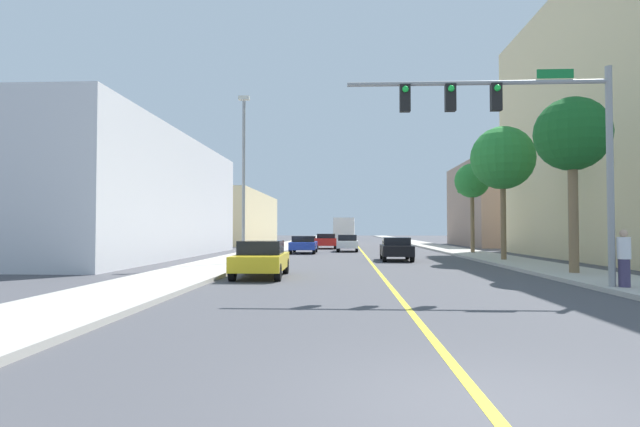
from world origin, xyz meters
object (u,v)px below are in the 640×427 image
object	(u,v)px
traffic_signal_mast	(523,125)
palm_far	(472,182)
car_blue	(304,244)
delivery_truck	(345,230)
palm_mid	(503,159)
car_white	(347,243)
car_yellow	(261,259)
palm_near	(572,136)
car_red	(326,241)
car_black	(396,248)
street_lamp	(244,171)
pedestrian	(624,258)

from	to	relation	value
traffic_signal_mast	palm_far	bearing A→B (deg)	79.66
car_blue	delivery_truck	world-z (taller)	delivery_truck
palm_mid	car_white	distance (m)	16.38
palm_mid	car_yellow	size ratio (longest dim) A/B	1.81
car_blue	palm_near	bearing A→B (deg)	123.32
delivery_truck	car_red	bearing A→B (deg)	-95.90
car_yellow	car_white	bearing A→B (deg)	-100.31
palm_near	car_black	world-z (taller)	palm_near
street_lamp	palm_near	size ratio (longest dim) A/B	1.23
palm_near	palm_mid	xyz separation A→B (m)	(-0.05, 8.55, 0.31)
car_yellow	car_blue	world-z (taller)	car_yellow
palm_near	car_red	xyz separation A→B (m)	(-10.81, 27.28, -4.83)
car_blue	car_red	distance (m)	9.11
palm_far	car_black	bearing A→B (deg)	-130.11
palm_near	delivery_truck	xyz separation A→B (m)	(-9.03, 40.62, -3.89)
car_black	car_yellow	bearing A→B (deg)	-119.83
car_yellow	car_white	world-z (taller)	car_yellow
palm_far	car_white	xyz separation A→B (m)	(-9.19, 4.29, -4.66)
car_black	delivery_truck	world-z (taller)	delivery_truck
palm_far	car_white	distance (m)	11.16
palm_near	palm_mid	distance (m)	8.56
palm_near	car_black	bearing A→B (deg)	122.26
car_yellow	car_blue	size ratio (longest dim) A/B	0.97
street_lamp	car_blue	world-z (taller)	street_lamp
palm_mid	car_blue	bearing A→B (deg)	141.33
palm_mid	palm_far	xyz separation A→B (m)	(0.43, 8.55, -0.51)
palm_far	car_black	xyz separation A→B (m)	(-6.39, -7.58, -4.66)
car_yellow	palm_mid	bearing A→B (deg)	-143.74
car_white	car_blue	bearing A→B (deg)	-136.32
palm_mid	delivery_truck	distance (m)	33.57
palm_near	car_blue	size ratio (longest dim) A/B	1.63
car_red	pedestrian	distance (m)	33.75
car_blue	delivery_truck	bearing A→B (deg)	-98.51
car_yellow	pedestrian	size ratio (longest dim) A/B	2.44
car_red	car_white	bearing A→B (deg)	-72.86
delivery_truck	pedestrian	xyz separation A→B (m)	(8.26, -45.56, -0.68)
palm_near	palm_mid	bearing A→B (deg)	90.32
car_yellow	car_red	size ratio (longest dim) A/B	1.04
traffic_signal_mast	palm_near	size ratio (longest dim) A/B	1.15
street_lamp	palm_far	xyz separation A→B (m)	(14.62, 12.04, 0.51)
palm_far	car_white	world-z (taller)	palm_far
traffic_signal_mast	palm_mid	world-z (taller)	palm_mid
street_lamp	delivery_truck	world-z (taller)	street_lamp
pedestrian	car_white	bearing A→B (deg)	-112.90
car_yellow	car_white	distance (m)	22.57
car_yellow	pedestrian	world-z (taller)	pedestrian
palm_far	car_blue	size ratio (longest dim) A/B	1.53
palm_mid	delivery_truck	xyz separation A→B (m)	(-8.98, 32.07, -4.20)
palm_mid	car_red	bearing A→B (deg)	119.88
palm_far	car_white	size ratio (longest dim) A/B	1.64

